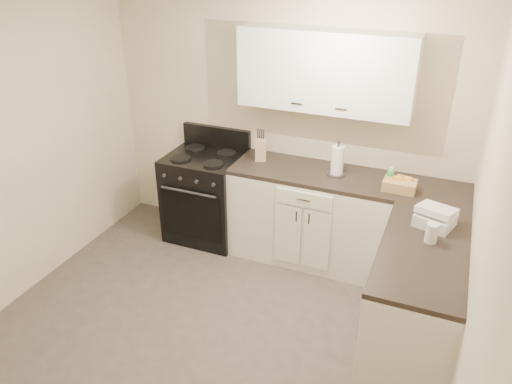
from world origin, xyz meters
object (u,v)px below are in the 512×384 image
at_px(stove, 206,197).
at_px(countertop_grill, 435,220).
at_px(knife_block, 261,149).
at_px(wicker_basket, 400,185).
at_px(paper_towel, 337,161).

xyz_separation_m(stove, countertop_grill, (2.26, -0.56, 0.53)).
height_order(knife_block, wicker_basket, knife_block).
bearing_deg(paper_towel, wicker_basket, -10.12).
bearing_deg(paper_towel, countertop_grill, -33.59).
xyz_separation_m(knife_block, countertop_grill, (1.67, -0.64, -0.07)).
height_order(wicker_basket, countertop_grill, countertop_grill).
bearing_deg(wicker_basket, paper_towel, 169.88).
height_order(knife_block, paper_towel, paper_towel).
xyz_separation_m(paper_towel, countertop_grill, (0.91, -0.60, -0.09)).
xyz_separation_m(stove, wicker_basket, (1.92, -0.06, 0.53)).
height_order(stove, paper_towel, paper_towel).
distance_m(paper_towel, wicker_basket, 0.59).
relative_size(knife_block, paper_towel, 0.83).
xyz_separation_m(paper_towel, wicker_basket, (0.58, -0.10, -0.09)).
height_order(stove, wicker_basket, wicker_basket).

